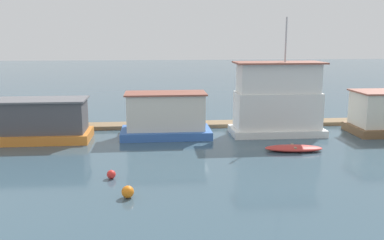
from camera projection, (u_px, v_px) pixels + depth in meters
ground_plane at (191, 135)px, 32.46m from camera, size 200.00×200.00×0.00m
dock_walkway at (187, 125)px, 35.71m from camera, size 42.40×1.86×0.30m
houseboat_orange at (39, 121)px, 30.63m from camera, size 7.21×3.50×3.03m
houseboat_blue at (166, 116)px, 31.89m from camera, size 6.67×3.54×3.33m
houseboat_white at (277, 101)px, 32.41m from camera, size 7.00×3.28×8.80m
dinghy_red at (294, 148)px, 28.07m from camera, size 3.88×1.72×0.39m
buoy_red at (111, 174)px, 22.67m from camera, size 0.47×0.47×0.47m
buoy_orange at (128, 192)px, 19.99m from camera, size 0.59×0.59×0.59m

